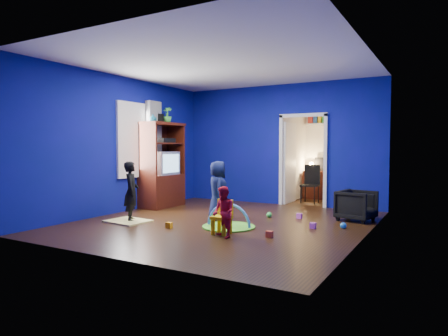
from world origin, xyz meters
The scene contains 34 objects.
floor centered at (0.00, 0.00, 0.00)m, with size 5.00×5.50×0.01m, color black.
ceiling centered at (0.00, 0.00, 2.90)m, with size 5.00×5.50×0.01m, color white.
wall_back centered at (0.00, 2.75, 1.45)m, with size 5.00×0.02×2.90m, color navy.
wall_front centered at (0.00, -2.75, 1.45)m, with size 5.00×0.02×2.90m, color navy.
wall_left centered at (-2.50, 0.00, 1.45)m, with size 0.02×5.50×2.90m, color navy.
wall_right centered at (2.50, 0.00, 1.45)m, with size 0.02×5.50×2.90m, color navy.
alcove centered at (0.60, 3.62, 1.25)m, with size 1.00×1.75×2.50m, color silver, non-canonical shape.
armchair centered at (2.10, 1.40, 0.29)m, with size 0.62×0.64×0.58m, color black.
child_black centered at (-1.57, -0.73, 0.56)m, with size 0.41×0.27×1.13m, color black.
child_navy centered at (-0.23, 0.20, 0.56)m, with size 0.55×0.36×1.13m, color #0F1637.
toddler_red centered at (0.61, -1.07, 0.40)m, with size 0.39×0.30×0.79m, color red.
vase centered at (-2.22, 0.70, 2.05)m, with size 0.17×0.17×0.17m, color #0C5763.
potted_plant centered at (-2.22, 1.22, 2.15)m, with size 0.21×0.21×0.38m, color green.
tv_armoire centered at (-2.22, 1.00, 0.98)m, with size 0.58×1.14×1.96m, color #381109.
crt_tv centered at (-2.18, 1.00, 1.02)m, with size 0.46×0.70×0.54m, color silver.
yellow_blanket centered at (-1.57, -0.83, 0.01)m, with size 0.75×0.60×0.03m, color #F2E07A.
hopper_ball centered at (-0.28, 0.45, 0.19)m, with size 0.38×0.38×0.38m, color yellow.
kid_chair centered at (0.46, -0.87, 0.25)m, with size 0.28×0.28×0.50m, color yellow.
play_mat centered at (0.30, -0.34, 0.01)m, with size 0.92×0.92×0.02m, color #338E20.
toy_arch centered at (0.30, -0.34, 0.02)m, with size 0.82×0.82×0.05m, color #3F8CD8.
window_left centered at (-2.48, 0.35, 1.55)m, with size 0.03×0.95×1.55m, color white.
curtain centered at (-2.37, 0.90, 1.25)m, with size 0.14×0.42×2.40m, color slate.
doorway centered at (0.60, 2.75, 1.05)m, with size 1.16×0.10×2.10m, color white.
study_desk centered at (0.60, 4.26, 0.38)m, with size 0.88×0.44×0.75m, color #3D140A.
desk_monitor centered at (0.60, 4.38, 0.95)m, with size 0.40×0.05×0.32m, color black.
desk_lamp centered at (0.32, 4.32, 0.93)m, with size 0.14×0.14×0.14m, color #FFD88C.
folding_chair centered at (0.60, 3.30, 0.46)m, with size 0.40×0.40×0.92m, color black.
book_shelf centered at (0.60, 4.37, 2.02)m, with size 0.88×0.24×0.04m, color white.
toy_0 centered at (1.22, -0.71, 0.05)m, with size 0.10×0.08×0.10m, color #D84624.
toy_1 centered at (2.06, 0.54, 0.06)m, with size 0.11×0.11×0.11m, color #2488CE.
toy_2 centered at (-0.56, -0.90, 0.05)m, with size 0.10×0.08×0.10m, color orange.
toy_3 centered at (0.53, 0.92, 0.06)m, with size 0.11×0.11×0.11m, color green.
toy_4 centered at (1.61, 0.28, 0.05)m, with size 0.10×0.08×0.10m, color #D14ECA.
toy_5 centered at (1.09, 1.09, 0.05)m, with size 0.10×0.08×0.10m, color #C84BC1.
Camera 1 is at (3.61, -6.35, 1.39)m, focal length 32.00 mm.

